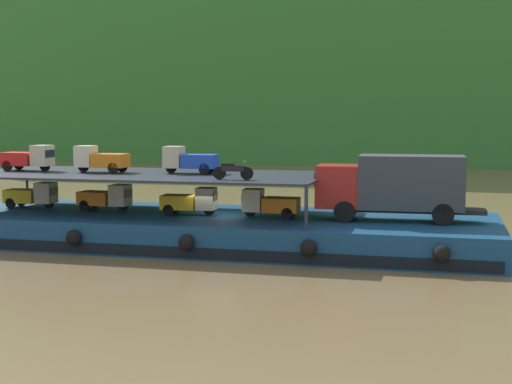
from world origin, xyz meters
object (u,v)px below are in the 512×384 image
(covered_lorry, at_px, (394,185))
(mini_truck_upper_mid, at_px, (101,159))
(mini_truck_upper_stern, at_px, (29,158))
(mini_truck_upper_fore, at_px, (189,160))
(mini_truck_lower_aft, at_px, (106,197))
(mini_truck_lower_mid, at_px, (190,201))
(mini_truck_lower_fore, at_px, (270,203))
(motorcycle_upper_port, at_px, (233,170))
(cargo_barge, at_px, (216,230))
(mini_truck_lower_stern, at_px, (32,195))

(covered_lorry, xyz_separation_m, mini_truck_upper_mid, (-15.03, 0.04, 1.00))
(covered_lorry, distance_m, mini_truck_upper_mid, 15.06)
(mini_truck_upper_stern, bearing_deg, mini_truck_upper_fore, 2.57)
(mini_truck_lower_aft, distance_m, mini_truck_lower_mid, 4.85)
(mini_truck_lower_fore, relative_size, motorcycle_upper_port, 1.44)
(mini_truck_upper_mid, bearing_deg, mini_truck_lower_aft, 37.58)
(mini_truck_upper_mid, bearing_deg, mini_truck_upper_stern, 178.80)
(mini_truck_lower_fore, bearing_deg, mini_truck_upper_stern, 178.32)
(cargo_barge, relative_size, mini_truck_lower_aft, 9.84)
(cargo_barge, distance_m, covered_lorry, 9.08)
(covered_lorry, relative_size, mini_truck_upper_mid, 2.87)
(mini_truck_lower_mid, xyz_separation_m, motorcycle_upper_port, (2.80, -2.03, 1.74))
(mini_truck_upper_fore, bearing_deg, cargo_barge, -20.87)
(mini_truck_upper_mid, bearing_deg, mini_truck_upper_fore, 5.94)
(mini_truck_lower_stern, relative_size, mini_truck_upper_fore, 1.00)
(cargo_barge, bearing_deg, mini_truck_lower_fore, -3.73)
(cargo_barge, relative_size, mini_truck_lower_mid, 9.82)
(mini_truck_lower_aft, bearing_deg, mini_truck_lower_mid, -6.15)
(cargo_barge, relative_size, covered_lorry, 3.47)
(covered_lorry, relative_size, mini_truck_upper_fore, 2.88)
(mini_truck_upper_mid, bearing_deg, mini_truck_lower_fore, -1.91)
(mini_truck_lower_stern, relative_size, mini_truck_lower_aft, 0.99)
(mini_truck_lower_stern, bearing_deg, mini_truck_upper_mid, -2.72)
(covered_lorry, height_order, mini_truck_upper_stern, mini_truck_upper_stern)
(mini_truck_lower_fore, xyz_separation_m, mini_truck_upper_fore, (-4.40, 0.79, 2.00))
(mini_truck_lower_stern, distance_m, mini_truck_lower_fore, 13.26)
(cargo_barge, relative_size, mini_truck_lower_fore, 10.01)
(covered_lorry, bearing_deg, mini_truck_lower_stern, 179.29)
(mini_truck_lower_fore, bearing_deg, mini_truck_upper_fore, 169.81)
(mini_truck_lower_stern, height_order, mini_truck_lower_aft, same)
(mini_truck_upper_stern, xyz_separation_m, mini_truck_upper_fore, (8.92, 0.40, 0.00))
(cargo_barge, distance_m, mini_truck_upper_mid, 7.17)
(mini_truck_upper_mid, bearing_deg, covered_lorry, -0.15)
(mini_truck_lower_aft, height_order, mini_truck_upper_stern, mini_truck_upper_stern)
(covered_lorry, relative_size, motorcycle_upper_port, 4.16)
(covered_lorry, bearing_deg, mini_truck_lower_mid, -178.07)
(cargo_barge, relative_size, motorcycle_upper_port, 14.43)
(mini_truck_lower_stern, relative_size, mini_truck_lower_fore, 1.00)
(mini_truck_lower_mid, xyz_separation_m, mini_truck_upper_mid, (-5.01, 0.38, 2.00))
(mini_truck_lower_aft, xyz_separation_m, mini_truck_upper_fore, (4.50, 0.35, 2.00))
(mini_truck_lower_mid, bearing_deg, mini_truck_lower_fore, 1.05)
(mini_truck_upper_stern, distance_m, mini_truck_upper_mid, 4.23)
(mini_truck_lower_aft, relative_size, mini_truck_lower_mid, 1.00)
(mini_truck_upper_fore, distance_m, motorcycle_upper_port, 4.26)
(cargo_barge, xyz_separation_m, motorcycle_upper_port, (1.52, -2.28, 3.18))
(mini_truck_lower_stern, xyz_separation_m, mini_truck_lower_mid, (9.17, -0.57, 0.00))
(mini_truck_upper_fore, bearing_deg, motorcycle_upper_port, -42.84)
(mini_truck_lower_mid, relative_size, mini_truck_lower_fore, 1.02)
(mini_truck_lower_aft, distance_m, mini_truck_lower_fore, 8.91)
(cargo_barge, relative_size, mini_truck_upper_stern, 9.88)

